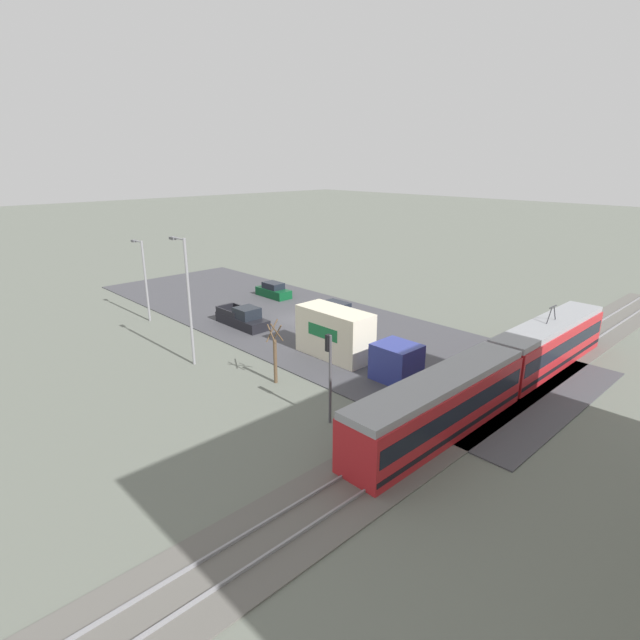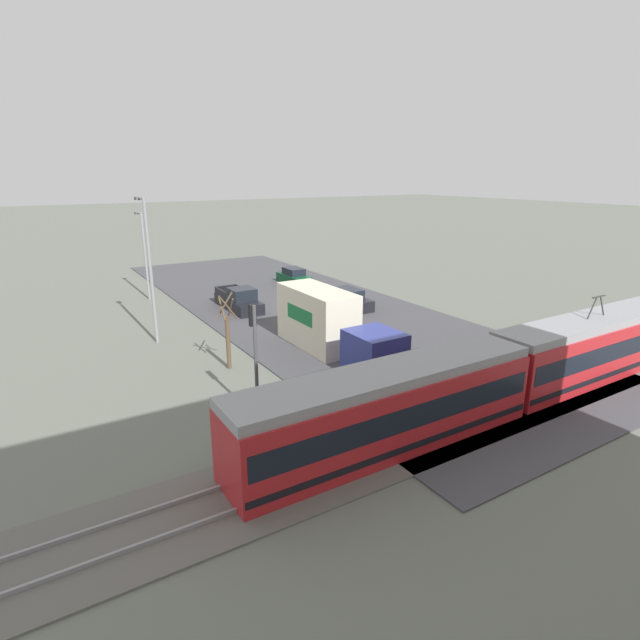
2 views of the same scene
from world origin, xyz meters
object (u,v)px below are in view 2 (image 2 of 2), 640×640
street_lamp_mid_block (149,262)px  street_lamp_near_crossing (144,249)px  sedan_car_1 (348,300)px  street_tree (228,335)px  box_truck (329,325)px  pickup_truck (239,301)px  sedan_car_0 (294,277)px  traffic_light_pole (255,347)px  light_rail_tram (504,373)px

street_lamp_mid_block → street_lamp_near_crossing: bearing=-101.1°
sedan_car_1 → street_tree: size_ratio=1.10×
sedan_car_1 → street_lamp_near_crossing: bearing=-41.9°
box_truck → street_lamp_mid_block: size_ratio=1.12×
street_tree → street_lamp_mid_block: size_ratio=0.47×
box_truck → pickup_truck: 12.27m
pickup_truck → sedan_car_1: 8.77m
sedan_car_0 → traffic_light_pole: bearing=57.9°
traffic_light_pole → street_tree: bearing=-100.4°
street_lamp_near_crossing → street_lamp_mid_block: bearing=78.9°
sedan_car_0 → sedan_car_1: sedan_car_0 is taller
light_rail_tram → street_tree: 14.51m
street_lamp_near_crossing → street_lamp_mid_block: (2.38, 12.17, 0.92)m
street_tree → street_lamp_mid_block: street_lamp_mid_block is taller
sedan_car_1 → traffic_light_pole: size_ratio=0.91×
box_truck → street_lamp_mid_block: (8.47, -7.70, 3.49)m
street_lamp_mid_block → sedan_car_0: bearing=-146.5°
sedan_car_0 → street_tree: bearing=51.8°
street_lamp_mid_block → box_truck: bearing=137.7°
light_rail_tram → box_truck: bearing=-73.7°
light_rail_tram → street_tree: size_ratio=6.30×
pickup_truck → sedan_car_0: pickup_truck is taller
pickup_truck → traffic_light_pole: bearing=69.7°
pickup_truck → street_lamp_near_crossing: 9.98m
street_tree → street_lamp_near_crossing: 19.13m
light_rail_tram → pickup_truck: 22.90m
pickup_truck → traffic_light_pole: traffic_light_pole is taller
light_rail_tram → street_tree: (9.17, -11.24, 0.31)m
box_truck → pickup_truck: size_ratio=1.81×
traffic_light_pole → pickup_truck: bearing=-110.3°
sedan_car_1 → street_lamp_near_crossing: (13.06, -11.74, 3.63)m
box_truck → sedan_car_1: box_truck is taller
traffic_light_pole → street_lamp_mid_block: (1.18, -13.08, 1.85)m
pickup_truck → street_tree: bearing=64.7°
box_truck → street_lamp_mid_block: 11.97m
light_rail_tram → street_lamp_mid_block: 21.70m
street_tree → street_lamp_near_crossing: (-0.05, -18.99, 2.37)m
pickup_truck → sedan_car_0: size_ratio=1.35×
traffic_light_pole → street_tree: traffic_light_pole is taller
box_truck → street_lamp_near_crossing: size_ratio=1.38×
street_tree → street_lamp_near_crossing: size_ratio=0.58×
box_truck → sedan_car_1: 10.76m
pickup_truck → traffic_light_pole: 18.94m
box_truck → traffic_light_pole: size_ratio=1.96×
light_rail_tram → pickup_truck: size_ratio=4.79×
sedan_car_1 → street_tree: (13.11, 7.25, 1.26)m
pickup_truck → traffic_light_pole: (6.50, 17.59, 2.64)m
light_rail_tram → sedan_car_1: light_rail_tram is taller
sedan_car_0 → box_truck: bearing=67.6°
street_tree → sedan_car_1: bearing=-151.1°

